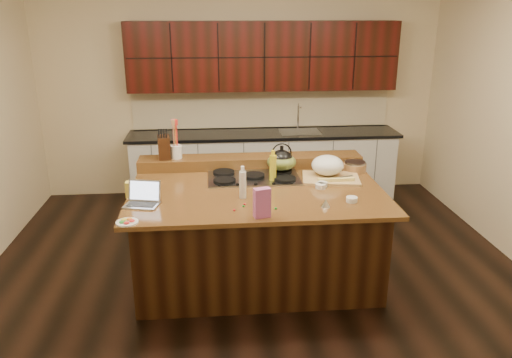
{
  "coord_description": "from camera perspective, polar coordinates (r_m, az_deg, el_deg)",
  "views": [
    {
      "loc": [
        -0.41,
        -4.46,
        2.55
      ],
      "look_at": [
        0.0,
        0.05,
        1.0
      ],
      "focal_mm": 35.0,
      "sensor_mm": 36.0,
      "label": 1
    }
  ],
  "objects": [
    {
      "name": "room",
      "position": [
        4.64,
        0.06,
        3.89
      ],
      "size": [
        5.52,
        5.02,
        2.72
      ],
      "color": "black",
      "rests_on": "ground"
    },
    {
      "name": "island",
      "position": [
        4.94,
        0.05,
        -6.07
      ],
      "size": [
        2.4,
        1.6,
        0.92
      ],
      "color": "black",
      "rests_on": "ground"
    },
    {
      "name": "back_ledge",
      "position": [
        5.41,
        -0.62,
        2.02
      ],
      "size": [
        2.4,
        0.3,
        0.12
      ],
      "primitive_type": "cube",
      "color": "black",
      "rests_on": "island"
    },
    {
      "name": "cooktop",
      "position": [
        5.05,
        -0.25,
        0.22
      ],
      "size": [
        0.92,
        0.52,
        0.05
      ],
      "color": "gray",
      "rests_on": "island"
    },
    {
      "name": "back_counter",
      "position": [
        6.91,
        0.87,
        5.78
      ],
      "size": [
        3.7,
        0.66,
        2.4
      ],
      "color": "silver",
      "rests_on": "ground"
    },
    {
      "name": "kettle",
      "position": [
        5.16,
        2.94,
        2.2
      ],
      "size": [
        0.24,
        0.24,
        0.21
      ],
      "primitive_type": "ellipsoid",
      "rotation": [
        0.0,
        0.0,
        -0.04
      ],
      "color": "black",
      "rests_on": "cooktop"
    },
    {
      "name": "green_bowl",
      "position": [
        5.17,
        2.94,
        1.96
      ],
      "size": [
        0.39,
        0.39,
        0.17
      ],
      "primitive_type": "ellipsoid",
      "rotation": [
        0.0,
        0.0,
        -0.35
      ],
      "color": "olive",
      "rests_on": "cooktop"
    },
    {
      "name": "laptop",
      "position": [
        4.49,
        -12.8,
        -2.17
      ],
      "size": [
        0.33,
        0.29,
        0.2
      ],
      "rotation": [
        0.0,
        0.0,
        -0.23
      ],
      "color": "#B7B7BC",
      "rests_on": "island"
    },
    {
      "name": "oil_bottle",
      "position": [
        4.93,
        1.94,
        1.21
      ],
      "size": [
        0.07,
        0.07,
        0.27
      ],
      "primitive_type": "cylinder",
      "rotation": [
        0.0,
        0.0,
        0.06
      ],
      "color": "gold",
      "rests_on": "island"
    },
    {
      "name": "vinegar_bottle",
      "position": [
        4.5,
        -1.53,
        -0.67
      ],
      "size": [
        0.08,
        0.08,
        0.25
      ],
      "primitive_type": "cylinder",
      "rotation": [
        0.0,
        0.0,
        -0.29
      ],
      "color": "silver",
      "rests_on": "island"
    },
    {
      "name": "wooden_tray",
      "position": [
        5.1,
        8.26,
        1.23
      ],
      "size": [
        0.62,
        0.49,
        0.23
      ],
      "rotation": [
        0.0,
        0.0,
        -0.16
      ],
      "color": "tan",
      "rests_on": "island"
    },
    {
      "name": "ramekin_a",
      "position": [
        4.52,
        10.89,
        -2.31
      ],
      "size": [
        0.13,
        0.13,
        0.04
      ],
      "primitive_type": "cylinder",
      "rotation": [
        0.0,
        0.0,
        0.34
      ],
      "color": "white",
      "rests_on": "island"
    },
    {
      "name": "ramekin_b",
      "position": [
        4.86,
        7.59,
        -0.6
      ],
      "size": [
        0.1,
        0.1,
        0.04
      ],
      "primitive_type": "cylinder",
      "rotation": [
        0.0,
        0.0,
        -0.04
      ],
      "color": "white",
      "rests_on": "island"
    },
    {
      "name": "ramekin_c",
      "position": [
        4.81,
        7.39,
        -0.8
      ],
      "size": [
        0.13,
        0.13,
        0.04
      ],
      "primitive_type": "cylinder",
      "rotation": [
        0.0,
        0.0,
        -0.42
      ],
      "color": "white",
      "rests_on": "island"
    },
    {
      "name": "strainer_bowl",
      "position": [
        5.35,
        11.22,
        1.29
      ],
      "size": [
        0.31,
        0.31,
        0.09
      ],
      "primitive_type": "cylinder",
      "rotation": [
        0.0,
        0.0,
        0.33
      ],
      "color": "#996B3F",
      "rests_on": "island"
    },
    {
      "name": "kitchen_timer",
      "position": [
        4.37,
        7.96,
        -2.74
      ],
      "size": [
        0.09,
        0.09,
        0.07
      ],
      "primitive_type": "cone",
      "rotation": [
        0.0,
        0.0,
        0.13
      ],
      "color": "silver",
      "rests_on": "island"
    },
    {
      "name": "pink_bag",
      "position": [
        4.09,
        0.69,
        -2.74
      ],
      "size": [
        0.15,
        0.1,
        0.25
      ],
      "primitive_type": "cube",
      "rotation": [
        0.0,
        0.0,
        0.24
      ],
      "color": "#BA579B",
      "rests_on": "island"
    },
    {
      "name": "candy_plate",
      "position": [
        4.15,
        -14.53,
        -4.8
      ],
      "size": [
        0.2,
        0.2,
        0.01
      ],
      "primitive_type": "cylinder",
      "rotation": [
        0.0,
        0.0,
        0.14
      ],
      "color": "white",
      "rests_on": "island"
    },
    {
      "name": "package_box",
      "position": [
        4.67,
        -14.01,
        -1.18
      ],
      "size": [
        0.11,
        0.08,
        0.15
      ],
      "primitive_type": "cube",
      "rotation": [
        0.0,
        0.0,
        -0.02
      ],
      "color": "#F2DD55",
      "rests_on": "island"
    },
    {
      "name": "utensil_crock",
      "position": [
        5.37,
        -9.1,
        3.1
      ],
      "size": [
        0.16,
        0.16,
        0.14
      ],
      "primitive_type": "cylinder",
      "rotation": [
        0.0,
        0.0,
        0.4
      ],
      "color": "white",
      "rests_on": "back_ledge"
    },
    {
      "name": "knife_block",
      "position": [
        5.37,
        -10.47,
        3.58
      ],
      "size": [
        0.15,
        0.21,
        0.24
      ],
      "primitive_type": "cube",
      "rotation": [
        0.0,
        0.0,
        0.13
      ],
      "color": "black",
      "rests_on": "back_ledge"
    },
    {
      "name": "gumdrop_0",
      "position": [
        4.37,
        -1.31,
        -2.9
      ],
      "size": [
        0.02,
        0.02,
        0.02
      ],
      "primitive_type": "ellipsoid",
      "color": "red",
      "rests_on": "island"
    },
    {
      "name": "gumdrop_1",
      "position": [
        4.33,
        -1.43,
        -3.11
      ],
      "size": [
        0.02,
        0.02,
        0.02
      ],
      "primitive_type": "ellipsoid",
      "color": "#198C26",
      "rests_on": "island"
    },
    {
      "name": "gumdrop_2",
      "position": [
        4.32,
        0.77,
        -3.16
      ],
      "size": [
        0.02,
        0.02,
        0.02
      ],
      "primitive_type": "ellipsoid",
      "color": "red",
      "rests_on": "island"
    },
    {
      "name": "gumdrop_3",
      "position": [
        4.33,
        0.22,
        -3.09
      ],
      "size": [
        0.02,
        0.02,
        0.02
      ],
      "primitive_type": "ellipsoid",
      "color": "#198C26",
      "rests_on": "island"
    },
    {
      "name": "gumdrop_4",
      "position": [
        4.25,
        -2.5,
        -3.57
      ],
      "size": [
        0.02,
        0.02,
        0.02
      ],
      "primitive_type": "ellipsoid",
      "color": "red",
      "rests_on": "island"
    },
    {
      "name": "gumdrop_5",
      "position": [
        4.22,
        0.62,
        -3.72
      ],
      "size": [
        0.02,
        0.02,
        0.02
      ],
      "primitive_type": "ellipsoid",
      "color": "#198C26",
      "rests_on": "island"
    },
    {
      "name": "gumdrop_6",
      "position": [
        4.41,
        1.49,
        -2.69
      ],
      "size": [
        0.02,
        0.02,
        0.02
      ],
      "primitive_type": "ellipsoid",
      "color": "red",
      "rests_on": "island"
    },
    {
      "name": "gumdrop_7",
      "position": [
        4.28,
        2.27,
        -3.37
      ],
      "size": [
        0.02,
        0.02,
        0.02
      ],
      "primitive_type": "ellipsoid",
      "color": "#198C26",
      "rests_on": "island"
    },
    {
      "name": "gumdrop_8",
      "position": [
        4.2,
        0.05,
        -3.85
      ],
      "size": [
        0.02,
        0.02,
        0.02
      ],
      "primitive_type": "ellipsoid",
      "color": "red",
      "rests_on": "island"
    },
    {
      "name": "gumdrop_9",
      "position": [
        4.41,
        0.42,
        -2.69
      ],
      "size": [
        0.02,
        0.02,
        0.02
      ],
      "primitive_type": "ellipsoid",
      "color": "#198C26",
      "rests_on": "island"
    }
  ]
}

